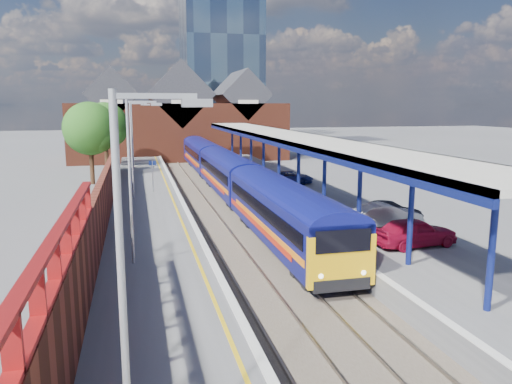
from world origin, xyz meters
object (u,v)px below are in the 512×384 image
(train, at_px, (214,161))
(parked_car_blue, at_px, (291,177))
(lamp_post_d, at_px, (134,132))
(parked_car_silver, at_px, (386,215))
(lamp_post_c, at_px, (133,144))
(parked_car_dark, at_px, (390,211))
(platform_sign, at_px, (153,171))
(lamp_post_a, at_px, (131,289))
(lamp_post_b, at_px, (133,172))
(parked_car_red, at_px, (415,232))

(train, relative_size, parked_car_blue, 17.26)
(lamp_post_d, relative_size, parked_car_silver, 1.74)
(parked_car_silver, bearing_deg, lamp_post_c, 48.80)
(lamp_post_d, bearing_deg, parked_car_silver, -64.47)
(parked_car_dark, bearing_deg, platform_sign, 67.67)
(platform_sign, height_order, parked_car_silver, platform_sign)
(platform_sign, distance_m, parked_car_dark, 18.76)
(lamp_post_a, distance_m, parked_car_silver, 22.37)
(lamp_post_c, relative_size, parked_car_silver, 1.74)
(train, bearing_deg, lamp_post_b, -105.26)
(lamp_post_a, bearing_deg, parked_car_blue, 68.48)
(parked_car_dark, relative_size, parked_car_blue, 1.02)
(train, height_order, lamp_post_a, lamp_post_a)
(train, distance_m, parked_car_red, 29.77)
(lamp_post_b, distance_m, parked_car_blue, 24.06)
(parked_car_silver, relative_size, parked_car_dark, 1.04)
(train, xyz_separation_m, platform_sign, (-6.49, -10.79, 0.57))
(parked_car_blue, bearing_deg, lamp_post_b, 169.89)
(lamp_post_b, bearing_deg, train, 74.74)
(lamp_post_c, bearing_deg, parked_car_red, -51.52)
(lamp_post_b, height_order, parked_car_silver, lamp_post_b)
(lamp_post_a, xyz_separation_m, parked_car_silver, (13.66, 17.40, -3.33))
(lamp_post_c, distance_m, platform_sign, 3.34)
(train, xyz_separation_m, lamp_post_d, (-7.86, 3.21, 2.87))
(lamp_post_d, xyz_separation_m, parked_car_blue, (13.31, -12.26, -3.46))
(parked_car_blue, bearing_deg, parked_car_silver, -154.88)
(lamp_post_c, bearing_deg, parked_car_silver, -42.69)
(parked_car_silver, distance_m, parked_car_dark, 1.86)
(train, relative_size, parked_car_red, 15.85)
(lamp_post_d, xyz_separation_m, parked_car_silver, (13.66, -28.60, -3.33))
(lamp_post_b, distance_m, parked_car_silver, 14.47)
(lamp_post_c, distance_m, parked_car_blue, 14.25)
(lamp_post_a, height_order, parked_car_dark, lamp_post_a)
(lamp_post_d, height_order, parked_car_dark, lamp_post_d)
(parked_car_red, xyz_separation_m, parked_car_blue, (0.18, 20.25, -0.18))
(lamp_post_d, distance_m, parked_car_silver, 31.87)
(lamp_post_b, height_order, platform_sign, lamp_post_b)
(train, distance_m, parked_car_blue, 10.58)
(parked_car_red, bearing_deg, lamp_post_a, 130.20)
(train, xyz_separation_m, lamp_post_b, (-7.86, -28.79, 2.87))
(lamp_post_d, distance_m, platform_sign, 14.25)
(train, xyz_separation_m, lamp_post_a, (-7.86, -42.79, 2.87))
(lamp_post_d, distance_m, parked_car_dark, 31.04)
(lamp_post_b, relative_size, lamp_post_d, 1.00)
(lamp_post_b, xyz_separation_m, platform_sign, (1.36, 18.00, -2.30))
(platform_sign, height_order, parked_car_red, platform_sign)
(lamp_post_b, bearing_deg, parked_car_silver, 13.96)
(lamp_post_b, relative_size, parked_car_red, 1.68)
(lamp_post_c, distance_m, parked_car_dark, 18.77)
(train, height_order, lamp_post_b, lamp_post_b)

